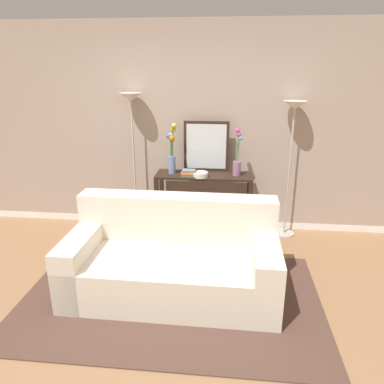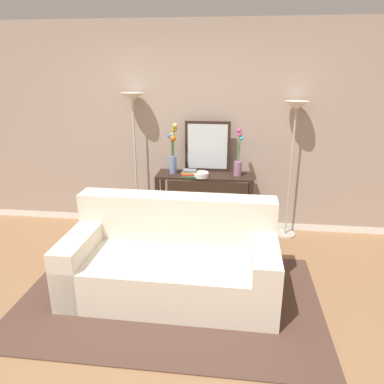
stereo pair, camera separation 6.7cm
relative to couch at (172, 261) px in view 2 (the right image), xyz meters
The scene contains 13 objects.
ground_plane 0.57m from the couch, 98.10° to the right, with size 16.00×16.00×0.02m, color #936B47.
back_wall 1.92m from the couch, 92.35° to the left, with size 12.00×0.15×2.63m.
area_rug 0.34m from the couch, 90.20° to the right, with size 2.80×1.78×0.01m.
couch is the anchor object (origin of this frame).
console_table 1.32m from the couch, 81.27° to the left, with size 1.20×0.38×0.82m.
floor_lamp_left 1.91m from the couch, 117.17° to the left, with size 0.28×0.28×1.78m.
floor_lamp_right 2.14m from the couch, 48.15° to the left, with size 0.28×0.28×1.71m.
wall_mirror 1.68m from the couch, 81.70° to the left, with size 0.57×0.02×0.63m.
vase_tall_flowers 1.53m from the couch, 98.98° to the left, with size 0.13×0.14×0.63m.
vase_short_flowers 1.58m from the couch, 65.02° to the left, with size 0.10×0.11×0.57m.
fruit_bowl 1.29m from the couch, 82.10° to the left, with size 0.19×0.19×0.06m.
book_stack 1.29m from the couch, 88.83° to the left, with size 0.21×0.16×0.08m.
book_row_under_console 1.31m from the couch, 94.97° to the left, with size 0.37×0.17×0.13m.
Camera 2 is at (0.64, -2.62, 2.10)m, focal length 34.44 mm.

